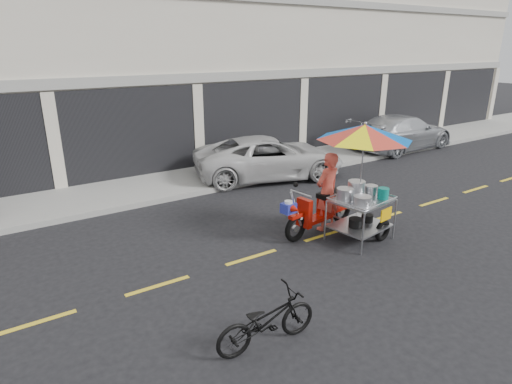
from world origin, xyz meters
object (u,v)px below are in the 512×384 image
silver_pickup (402,132)px  near_bicycle (266,320)px  food_vendor_rig (350,165)px  white_pickup (269,157)px

silver_pickup → near_bicycle: (-11.56, -7.08, -0.30)m
food_vendor_rig → silver_pickup: bearing=23.3°
white_pickup → near_bicycle: size_ratio=3.03×
silver_pickup → near_bicycle: 13.57m
white_pickup → near_bicycle: bearing=162.0°
white_pickup → near_bicycle: 8.29m
silver_pickup → food_vendor_rig: size_ratio=1.75×
white_pickup → silver_pickup: 6.83m
silver_pickup → near_bicycle: bearing=118.9°
white_pickup → silver_pickup: silver_pickup is taller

